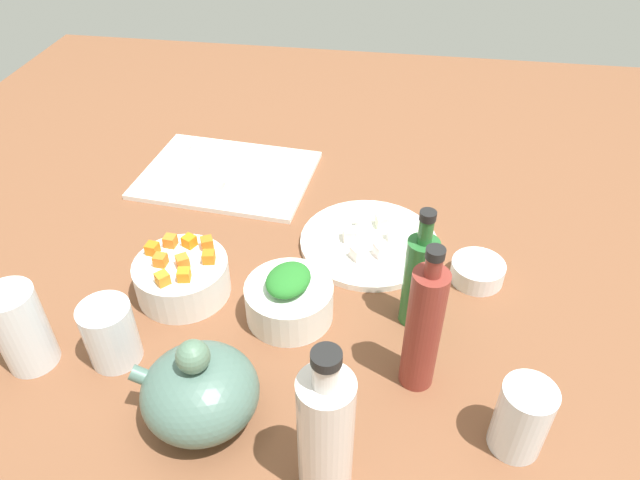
{
  "coord_description": "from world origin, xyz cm",
  "views": [
    {
      "loc": [
        -11.26,
        73.24,
        68.06
      ],
      "look_at": [
        0.0,
        0.0,
        8.0
      ],
      "focal_mm": 32.84,
      "sensor_mm": 36.0,
      "label": 1
    }
  ],
  "objects_px": {
    "cutting_board": "(227,175)",
    "teapot": "(200,391)",
    "bowl_greens": "(289,301)",
    "bottle_1": "(423,328)",
    "bowl_small_side": "(477,272)",
    "bottle_0": "(419,279)",
    "drinking_glass_0": "(110,333)",
    "bowl_carrots": "(182,278)",
    "drinking_glass_1": "(21,329)",
    "plate_tofu": "(369,242)",
    "drinking_glass_2": "(522,418)",
    "bottle_2": "(326,432)"
  },
  "relations": [
    {
      "from": "bottle_0",
      "to": "bowl_small_side",
      "type": "bearing_deg",
      "value": -134.24
    },
    {
      "from": "cutting_board",
      "to": "bottle_0",
      "type": "relative_size",
      "value": 1.68
    },
    {
      "from": "drinking_glass_2",
      "to": "teapot",
      "type": "bearing_deg",
      "value": 3.14
    },
    {
      "from": "bowl_small_side",
      "to": "drinking_glass_0",
      "type": "xyz_separation_m",
      "value": [
        0.51,
        0.24,
        0.03
      ]
    },
    {
      "from": "plate_tofu",
      "to": "bowl_carrots",
      "type": "distance_m",
      "value": 0.32
    },
    {
      "from": "bottle_2",
      "to": "drinking_glass_0",
      "type": "bearing_deg",
      "value": -23.28
    },
    {
      "from": "drinking_glass_2",
      "to": "plate_tofu",
      "type": "bearing_deg",
      "value": -59.51
    },
    {
      "from": "bowl_greens",
      "to": "drinking_glass_1",
      "type": "height_order",
      "value": "drinking_glass_1"
    },
    {
      "from": "bowl_greens",
      "to": "bowl_carrots",
      "type": "distance_m",
      "value": 0.18
    },
    {
      "from": "plate_tofu",
      "to": "bowl_small_side",
      "type": "bearing_deg",
      "value": 160.78
    },
    {
      "from": "bottle_0",
      "to": "bottle_1",
      "type": "bearing_deg",
      "value": 93.07
    },
    {
      "from": "bottle_0",
      "to": "drinking_glass_2",
      "type": "bearing_deg",
      "value": 123.58
    },
    {
      "from": "bowl_small_side",
      "to": "bottle_0",
      "type": "relative_size",
      "value": 0.43
    },
    {
      "from": "bowl_greens",
      "to": "bottle_1",
      "type": "relative_size",
      "value": 0.57
    },
    {
      "from": "bowl_greens",
      "to": "drinking_glass_0",
      "type": "xyz_separation_m",
      "value": [
        0.23,
        0.12,
        0.02
      ]
    },
    {
      "from": "plate_tofu",
      "to": "bottle_2",
      "type": "xyz_separation_m",
      "value": [
        0.01,
        0.44,
        0.09
      ]
    },
    {
      "from": "bottle_0",
      "to": "drinking_glass_1",
      "type": "xyz_separation_m",
      "value": [
        0.52,
        0.16,
        -0.02
      ]
    },
    {
      "from": "bottle_0",
      "to": "bottle_2",
      "type": "bearing_deg",
      "value": 70.93
    },
    {
      "from": "drinking_glass_0",
      "to": "drinking_glass_2",
      "type": "height_order",
      "value": "drinking_glass_2"
    },
    {
      "from": "cutting_board",
      "to": "plate_tofu",
      "type": "xyz_separation_m",
      "value": [
        -0.3,
        0.18,
        0.0
      ]
    },
    {
      "from": "bottle_1",
      "to": "drinking_glass_0",
      "type": "distance_m",
      "value": 0.42
    },
    {
      "from": "bowl_greens",
      "to": "bottle_0",
      "type": "height_order",
      "value": "bottle_0"
    },
    {
      "from": "plate_tofu",
      "to": "bottle_0",
      "type": "bearing_deg",
      "value": 116.58
    },
    {
      "from": "plate_tofu",
      "to": "bottle_1",
      "type": "xyz_separation_m",
      "value": [
        -0.09,
        0.28,
        0.09
      ]
    },
    {
      "from": "bottle_1",
      "to": "drinking_glass_1",
      "type": "xyz_separation_m",
      "value": [
        0.53,
        0.05,
        -0.04
      ]
    },
    {
      "from": "bowl_greens",
      "to": "drinking_glass_0",
      "type": "height_order",
      "value": "drinking_glass_0"
    },
    {
      "from": "bowl_small_side",
      "to": "bottle_0",
      "type": "height_order",
      "value": "bottle_0"
    },
    {
      "from": "cutting_board",
      "to": "bowl_carrots",
      "type": "xyz_separation_m",
      "value": [
        -0.02,
        0.34,
        0.02
      ]
    },
    {
      "from": "cutting_board",
      "to": "teapot",
      "type": "height_order",
      "value": "teapot"
    },
    {
      "from": "bottle_2",
      "to": "teapot",
      "type": "bearing_deg",
      "value": -19.98
    },
    {
      "from": "bottle_2",
      "to": "drinking_glass_1",
      "type": "xyz_separation_m",
      "value": [
        0.43,
        -0.11,
        -0.03
      ]
    },
    {
      "from": "teapot",
      "to": "drinking_glass_0",
      "type": "relative_size",
      "value": 1.69
    },
    {
      "from": "bowl_small_side",
      "to": "bottle_1",
      "type": "distance_m",
      "value": 0.25
    },
    {
      "from": "teapot",
      "to": "bottle_0",
      "type": "bearing_deg",
      "value": -140.52
    },
    {
      "from": "bowl_greens",
      "to": "bowl_carrots",
      "type": "height_order",
      "value": "same"
    },
    {
      "from": "teapot",
      "to": "bottle_0",
      "type": "height_order",
      "value": "bottle_0"
    },
    {
      "from": "drinking_glass_0",
      "to": "drinking_glass_1",
      "type": "bearing_deg",
      "value": 11.85
    },
    {
      "from": "drinking_glass_0",
      "to": "bowl_small_side",
      "type": "bearing_deg",
      "value": -154.92
    },
    {
      "from": "cutting_board",
      "to": "bottle_2",
      "type": "height_order",
      "value": "bottle_2"
    },
    {
      "from": "bowl_greens",
      "to": "plate_tofu",
      "type": "bearing_deg",
      "value": -119.35
    },
    {
      "from": "teapot",
      "to": "bottle_1",
      "type": "height_order",
      "value": "bottle_1"
    },
    {
      "from": "bowl_greens",
      "to": "bottle_2",
      "type": "distance_m",
      "value": 0.28
    },
    {
      "from": "teapot",
      "to": "bottle_2",
      "type": "distance_m",
      "value": 0.18
    },
    {
      "from": "bowl_carrots",
      "to": "cutting_board",
      "type": "bearing_deg",
      "value": -85.77
    },
    {
      "from": "teapot",
      "to": "drinking_glass_1",
      "type": "relative_size",
      "value": 1.26
    },
    {
      "from": "drinking_glass_0",
      "to": "drinking_glass_1",
      "type": "height_order",
      "value": "drinking_glass_1"
    },
    {
      "from": "bottle_2",
      "to": "drinking_glass_1",
      "type": "distance_m",
      "value": 0.45
    },
    {
      "from": "cutting_board",
      "to": "bottle_2",
      "type": "bearing_deg",
      "value": 115.39
    },
    {
      "from": "bottle_1",
      "to": "bottle_2",
      "type": "relative_size",
      "value": 1.03
    },
    {
      "from": "bowl_small_side",
      "to": "teapot",
      "type": "bearing_deg",
      "value": 41.33
    }
  ]
}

